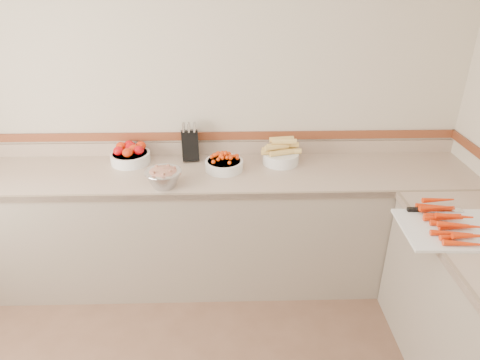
{
  "coord_description": "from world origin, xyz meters",
  "views": [
    {
      "loc": [
        0.29,
        -1.02,
        2.2
      ],
      "look_at": [
        0.35,
        1.35,
        1.0
      ],
      "focal_mm": 32.0,
      "sensor_mm": 36.0,
      "label": 1
    }
  ],
  "objects_px": {
    "tomato_bowl": "(130,154)",
    "cherry_tomato_bowl": "(224,163)",
    "corn_bowl": "(281,154)",
    "knife_block": "(190,144)",
    "rhubarb_bowl": "(164,177)",
    "cutting_board": "(449,225)"
  },
  "relations": [
    {
      "from": "rhubarb_bowl",
      "to": "cutting_board",
      "type": "distance_m",
      "value": 1.72
    },
    {
      "from": "cherry_tomato_bowl",
      "to": "tomato_bowl",
      "type": "bearing_deg",
      "value": 168.32
    },
    {
      "from": "tomato_bowl",
      "to": "rhubarb_bowl",
      "type": "xyz_separation_m",
      "value": [
        0.29,
        -0.39,
        0.01
      ]
    },
    {
      "from": "knife_block",
      "to": "tomato_bowl",
      "type": "distance_m",
      "value": 0.44
    },
    {
      "from": "knife_block",
      "to": "cutting_board",
      "type": "bearing_deg",
      "value": -33.3
    },
    {
      "from": "corn_bowl",
      "to": "knife_block",
      "type": "bearing_deg",
      "value": 172.95
    },
    {
      "from": "knife_block",
      "to": "tomato_bowl",
      "type": "xyz_separation_m",
      "value": [
        -0.43,
        -0.04,
        -0.05
      ]
    },
    {
      "from": "tomato_bowl",
      "to": "cherry_tomato_bowl",
      "type": "distance_m",
      "value": 0.7
    },
    {
      "from": "tomato_bowl",
      "to": "cherry_tomato_bowl",
      "type": "xyz_separation_m",
      "value": [
        0.68,
        -0.14,
        -0.01
      ]
    },
    {
      "from": "knife_block",
      "to": "tomato_bowl",
      "type": "height_order",
      "value": "knife_block"
    },
    {
      "from": "corn_bowl",
      "to": "rhubarb_bowl",
      "type": "xyz_separation_m",
      "value": [
        -0.8,
        -0.35,
        0.0
      ]
    },
    {
      "from": "cherry_tomato_bowl",
      "to": "rhubarb_bowl",
      "type": "bearing_deg",
      "value": -147.9
    },
    {
      "from": "rhubarb_bowl",
      "to": "cutting_board",
      "type": "height_order",
      "value": "rhubarb_bowl"
    },
    {
      "from": "cherry_tomato_bowl",
      "to": "rhubarb_bowl",
      "type": "height_order",
      "value": "cherry_tomato_bowl"
    },
    {
      "from": "cherry_tomato_bowl",
      "to": "cutting_board",
      "type": "bearing_deg",
      "value": -32.63
    },
    {
      "from": "knife_block",
      "to": "corn_bowl",
      "type": "bearing_deg",
      "value": -7.05
    },
    {
      "from": "corn_bowl",
      "to": "rhubarb_bowl",
      "type": "bearing_deg",
      "value": -156.51
    },
    {
      "from": "cherry_tomato_bowl",
      "to": "rhubarb_bowl",
      "type": "distance_m",
      "value": 0.46
    },
    {
      "from": "knife_block",
      "to": "rhubarb_bowl",
      "type": "xyz_separation_m",
      "value": [
        -0.14,
        -0.43,
        -0.05
      ]
    },
    {
      "from": "knife_block",
      "to": "tomato_bowl",
      "type": "relative_size",
      "value": 1.02
    },
    {
      "from": "knife_block",
      "to": "rhubarb_bowl",
      "type": "height_order",
      "value": "knife_block"
    },
    {
      "from": "cutting_board",
      "to": "rhubarb_bowl",
      "type": "bearing_deg",
      "value": 161.4
    }
  ]
}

